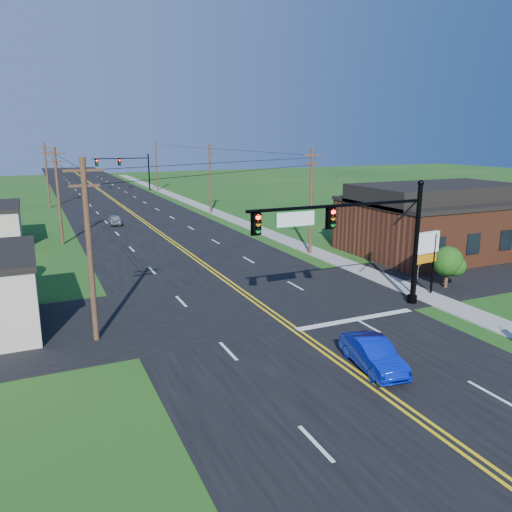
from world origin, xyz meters
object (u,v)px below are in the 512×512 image
signal_mast_main (355,232)px  stop_sign (419,256)px  blue_car (373,355)px  signal_mast_far (125,166)px

signal_mast_main → stop_sign: (8.48, 3.98, -3.07)m
signal_mast_main → stop_sign: 9.85m
blue_car → stop_sign: stop_sign is taller
signal_mast_main → blue_car: bearing=-117.2°
signal_mast_far → stop_sign: signal_mast_far is taller
signal_mast_far → blue_car: size_ratio=2.74×
signal_mast_main → stop_sign: bearing=25.1°
blue_car → stop_sign: 15.58m
signal_mast_main → signal_mast_far: 72.00m
stop_sign → signal_mast_far: bearing=84.9°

